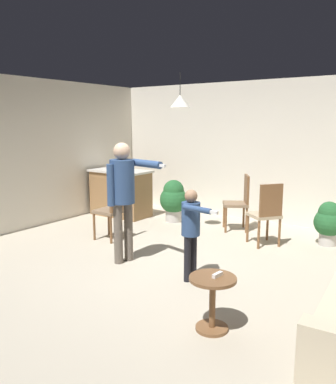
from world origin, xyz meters
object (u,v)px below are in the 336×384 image
Objects in this scene: kitchen_counter at (121,193)px; potted_plant_by_wall at (174,199)px; dining_chair_near_wall at (267,212)px; person_adult at (123,189)px; dining_chair_by_counter at (113,207)px; person_child at (191,225)px; side_table_by_couch at (212,297)px; potted_plant_corner at (329,221)px; spare_remote_on_table at (218,275)px; dining_chair_centre_back at (240,200)px.

potted_plant_by_wall is at bearing 9.28° from kitchen_counter.
potted_plant_by_wall is (-2.04, 0.45, -0.09)m from dining_chair_near_wall.
person_adult is 1.65× the size of dining_chair_by_counter.
side_table_by_couch is at bearing 47.97° from person_child.
potted_plant_corner is (2.14, 2.41, -0.64)m from person_adult.
dining_chair_by_counter is at bearing 150.20° from spare_remote_on_table.
kitchen_counter is 1.26× the size of dining_chair_centre_back.
potted_plant_corner is at bearing 163.71° from person_child.
person_adult reaches higher than spare_remote_on_table.
dining_chair_near_wall is 0.95m from dining_chair_centre_back.
side_table_by_couch is 4.09m from potted_plant_by_wall.
dining_chair_centre_back reaches higher than spare_remote_on_table.
dining_chair_by_counter is 1.58m from potted_plant_by_wall.
side_table_by_couch is 1.24m from person_child.
dining_chair_centre_back is (-0.48, 2.44, -0.16)m from person_child.
person_child is 1.13× the size of dining_chair_by_counter.
spare_remote_on_table is at bearing -94.12° from potted_plant_corner.
side_table_by_couch is 3.57m from dining_chair_centre_back.
kitchen_counter is 3.24m from dining_chair_near_wall.
person_adult is at bearing 153.96° from side_table_by_couch.
kitchen_counter reaches higher than potted_plant_corner.
person_adult reaches higher than dining_chair_by_counter.
kitchen_counter is 1.80× the size of potted_plant_corner.
person_child is 1.38× the size of potted_plant_by_wall.
dining_chair_centre_back is (2.50, 0.35, 0.07)m from kitchen_counter.
potted_plant_corner is at bearing 85.42° from side_table_by_couch.
potted_plant_by_wall is (-0.70, 2.26, -0.57)m from person_adult.
person_adult is at bearing -131.64° from potted_plant_corner.
dining_chair_by_counter reaches higher than spare_remote_on_table.
kitchen_counter is at bearing 124.32° from dining_chair_near_wall.
kitchen_counter is at bearing -170.72° from potted_plant_by_wall.
person_child reaches higher than potted_plant_by_wall.
dining_chair_near_wall and dining_chair_centre_back have the same top height.
person_child reaches higher than kitchen_counter.
dining_chair_centre_back reaches higher than side_table_by_couch.
person_adult is 1.65× the size of dining_chair_near_wall.
spare_remote_on_table is (1.29, -3.30, -0.01)m from dining_chair_centre_back.
dining_chair_by_counter reaches higher than side_table_by_couch.
dining_chair_centre_back reaches higher than potted_plant_by_wall.
person_child reaches higher than spare_remote_on_table.
potted_plant_by_wall is 4.08m from spare_remote_on_table.
side_table_by_couch is (3.76, -2.98, -0.15)m from kitchen_counter.
side_table_by_couch is at bearing -50.98° from potted_plant_by_wall.
person_child is 8.70× the size of spare_remote_on_table.
side_table_by_couch is 0.46× the size of person_child.
spare_remote_on_table is at bearing -129.42° from dining_chair_near_wall.
dining_chair_by_counter is 1.00× the size of dining_chair_centre_back.
dining_chair_near_wall is at bearing -4.52° from kitchen_counter.
person_adult is at bearing -177.79° from dining_chair_near_wall.
potted_plant_corner is 3.30m from spare_remote_on_table.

